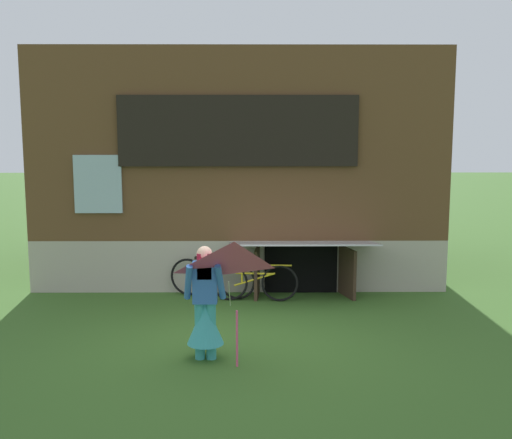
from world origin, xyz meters
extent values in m
plane|color=#386023|center=(0.00, 0.00, 0.00)|extent=(60.00, 60.00, 0.00)
cube|color=#ADA393|center=(0.00, 5.33, 0.51)|extent=(8.08, 4.65, 1.02)
cube|color=brown|center=(0.00, 5.33, 2.85)|extent=(8.08, 4.65, 3.68)
cube|color=black|center=(0.00, 2.96, 3.12)|extent=(4.49, 0.08, 1.32)
cube|color=#9EB7C6|center=(0.00, 2.98, 3.12)|extent=(4.33, 0.04, 1.20)
cube|color=#9EB7C6|center=(-2.65, 2.97, 2.12)|extent=(0.90, 0.06, 1.10)
cube|color=black|center=(1.20, 2.98, 0.47)|extent=(1.40, 0.03, 0.94)
cube|color=#3D2B1E|center=(0.35, 2.70, 0.47)|extent=(0.12, 0.70, 0.94)
cube|color=#3D2B1E|center=(2.05, 2.70, 0.47)|extent=(0.26, 0.69, 0.94)
cube|color=#B2B2B7|center=(1.20, 2.45, 1.07)|extent=(2.72, 1.09, 0.18)
cylinder|color=teal|center=(-0.49, -0.59, 0.41)|extent=(0.14, 0.14, 0.82)
cylinder|color=teal|center=(-0.33, -0.59, 0.41)|extent=(0.14, 0.14, 0.82)
cone|color=teal|center=(-0.41, -0.59, 0.53)|extent=(0.52, 0.52, 0.62)
cube|color=#3366B7|center=(-0.41, -0.59, 1.11)|extent=(0.34, 0.20, 0.58)
cylinder|color=#3366B7|center=(-0.63, -0.69, 1.14)|extent=(0.17, 0.33, 0.54)
cylinder|color=#3366B7|center=(-0.19, -0.69, 1.14)|extent=(0.17, 0.33, 0.54)
cube|color=maroon|center=(-0.41, -0.65, 1.35)|extent=(0.20, 0.08, 0.36)
sphere|color=#D8AD8E|center=(-0.41, -0.59, 1.51)|extent=(0.22, 0.22, 0.22)
pyramid|color=#E54C7F|center=(0.02, -1.21, 1.34)|extent=(1.18, 1.00, 0.62)
cylinder|color=beige|center=(-0.06, -0.84, 1.01)|extent=(0.01, 0.72, 0.54)
cylinder|color=#E54C7F|center=(0.04, -0.89, 0.40)|extent=(0.03, 0.03, 0.80)
torus|color=black|center=(0.77, 2.36, 0.34)|extent=(0.69, 0.10, 0.69)
torus|color=black|center=(-0.16, 2.43, 0.34)|extent=(0.69, 0.10, 0.69)
cylinder|color=gold|center=(0.30, 2.39, 0.52)|extent=(0.70, 0.09, 0.04)
cylinder|color=gold|center=(0.30, 2.39, 0.41)|extent=(0.76, 0.10, 0.28)
cylinder|color=gold|center=(0.07, 2.41, 0.52)|extent=(0.04, 0.04, 0.39)
cube|color=black|center=(0.07, 2.41, 0.71)|extent=(0.20, 0.08, 0.05)
cylinder|color=gold|center=(0.77, 2.36, 0.68)|extent=(0.44, 0.06, 0.03)
torus|color=black|center=(-0.02, 2.50, 0.36)|extent=(0.70, 0.25, 0.72)
torus|color=black|center=(-0.96, 2.79, 0.36)|extent=(0.70, 0.25, 0.72)
cylinder|color=#287A3D|center=(-0.49, 2.64, 0.54)|extent=(0.71, 0.25, 0.04)
cylinder|color=#287A3D|center=(-0.49, 2.64, 0.43)|extent=(0.78, 0.27, 0.29)
cylinder|color=#287A3D|center=(-0.72, 2.72, 0.54)|extent=(0.04, 0.04, 0.40)
cube|color=black|center=(-0.72, 2.72, 0.75)|extent=(0.20, 0.08, 0.05)
cylinder|color=#287A3D|center=(-0.02, 2.50, 0.71)|extent=(0.43, 0.16, 0.03)
camera|label=1|loc=(0.23, -9.71, 3.43)|focal=47.29mm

